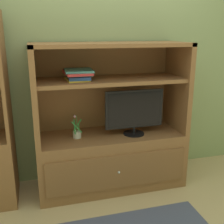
% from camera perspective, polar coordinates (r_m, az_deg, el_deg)
% --- Properties ---
extents(ground_plane, '(8.00, 8.00, 0.00)m').
position_cam_1_polar(ground_plane, '(2.84, 1.98, -18.21)').
color(ground_plane, tan).
extents(painted_rear_wall, '(6.00, 0.10, 2.80)m').
position_cam_1_polar(painted_rear_wall, '(3.07, -2.03, 12.37)').
color(painted_rear_wall, '#8C9E6B').
rests_on(painted_rear_wall, ground_plane).
extents(media_console, '(1.52, 0.59, 1.50)m').
position_cam_1_polar(media_console, '(2.96, -0.30, -6.27)').
color(media_console, brown).
rests_on(media_console, ground_plane).
extents(tv_monitor, '(0.61, 0.22, 0.46)m').
position_cam_1_polar(tv_monitor, '(2.84, 4.57, 0.15)').
color(tv_monitor, black).
rests_on(tv_monitor, media_console).
extents(potted_plant, '(0.11, 0.11, 0.23)m').
position_cam_1_polar(potted_plant, '(2.82, -7.16, -4.33)').
color(potted_plant, beige).
rests_on(potted_plant, media_console).
extents(magazine_stack, '(0.28, 0.34, 0.10)m').
position_cam_1_polar(magazine_stack, '(2.69, -6.90, 7.61)').
color(magazine_stack, gold).
rests_on(magazine_stack, media_console).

